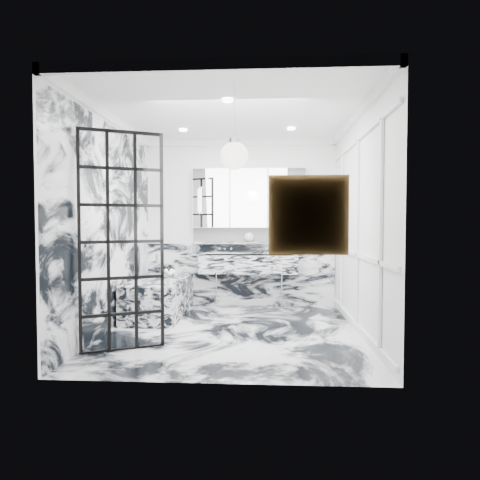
# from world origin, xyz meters

# --- Properties ---
(floor) EXTENTS (3.60, 3.60, 0.00)m
(floor) POSITION_xyz_m (0.00, 0.00, 0.00)
(floor) COLOR white
(floor) RESTS_ON ground
(ceiling) EXTENTS (3.60, 3.60, 0.00)m
(ceiling) POSITION_xyz_m (0.00, 0.00, 2.80)
(ceiling) COLOR white
(ceiling) RESTS_ON wall_back
(wall_back) EXTENTS (3.60, 0.00, 3.60)m
(wall_back) POSITION_xyz_m (0.00, 1.80, 1.40)
(wall_back) COLOR white
(wall_back) RESTS_ON floor
(wall_front) EXTENTS (3.60, 0.00, 3.60)m
(wall_front) POSITION_xyz_m (0.00, -1.80, 1.40)
(wall_front) COLOR white
(wall_front) RESTS_ON floor
(wall_left) EXTENTS (0.00, 3.60, 3.60)m
(wall_left) POSITION_xyz_m (-1.60, 0.00, 1.40)
(wall_left) COLOR white
(wall_left) RESTS_ON floor
(wall_right) EXTENTS (0.00, 3.60, 3.60)m
(wall_right) POSITION_xyz_m (1.60, 0.00, 1.40)
(wall_right) COLOR white
(wall_right) RESTS_ON floor
(marble_clad_back) EXTENTS (3.18, 0.05, 1.05)m
(marble_clad_back) POSITION_xyz_m (0.00, 1.78, 0.53)
(marble_clad_back) COLOR white
(marble_clad_back) RESTS_ON floor
(marble_clad_left) EXTENTS (0.02, 3.56, 2.68)m
(marble_clad_left) POSITION_xyz_m (-1.59, 0.00, 1.34)
(marble_clad_left) COLOR white
(marble_clad_left) RESTS_ON floor
(panel_molding) EXTENTS (0.03, 3.40, 2.30)m
(panel_molding) POSITION_xyz_m (1.58, 0.00, 1.30)
(panel_molding) COLOR white
(panel_molding) RESTS_ON floor
(soap_bottle_a) EXTENTS (0.10, 0.10, 0.21)m
(soap_bottle_a) POSITION_xyz_m (0.59, 1.71, 1.19)
(soap_bottle_a) COLOR #8C5919
(soap_bottle_a) RESTS_ON ledge
(soap_bottle_b) EXTENTS (0.10, 0.10, 0.18)m
(soap_bottle_b) POSITION_xyz_m (0.66, 1.71, 1.18)
(soap_bottle_b) COLOR #4C4C51
(soap_bottle_b) RESTS_ON ledge
(soap_bottle_c) EXTENTS (0.13, 0.13, 0.13)m
(soap_bottle_c) POSITION_xyz_m (0.63, 1.71, 1.16)
(soap_bottle_c) COLOR silver
(soap_bottle_c) RESTS_ON ledge
(face_pot) EXTENTS (0.16, 0.16, 0.16)m
(face_pot) POSITION_xyz_m (0.15, 1.71, 1.17)
(face_pot) COLOR white
(face_pot) RESTS_ON ledge
(amber_bottle) EXTENTS (0.04, 0.04, 0.10)m
(amber_bottle) POSITION_xyz_m (0.54, 1.71, 1.14)
(amber_bottle) COLOR #8C5919
(amber_bottle) RESTS_ON ledge
(flower_vase) EXTENTS (0.08, 0.08, 0.12)m
(flower_vase) POSITION_xyz_m (-0.84, 0.13, 0.61)
(flower_vase) COLOR silver
(flower_vase) RESTS_ON bathtub
(crittall_door) EXTENTS (0.81, 0.42, 2.39)m
(crittall_door) POSITION_xyz_m (-1.14, -0.86, 1.20)
(crittall_door) COLOR black
(crittall_door) RESTS_ON floor
(artwork) EXTENTS (0.58, 0.06, 0.58)m
(artwork) POSITION_xyz_m (0.79, -1.76, 1.47)
(artwork) COLOR #C65514
(artwork) RESTS_ON wall_front
(pendant_light) EXTENTS (0.27, 0.27, 0.27)m
(pendant_light) POSITION_xyz_m (0.13, -1.32, 2.05)
(pendant_light) COLOR white
(pendant_light) RESTS_ON ceiling
(trough_sink) EXTENTS (1.60, 0.45, 0.30)m
(trough_sink) POSITION_xyz_m (0.15, 1.55, 0.73)
(trough_sink) COLOR silver
(trough_sink) RESTS_ON wall_back
(ledge) EXTENTS (1.90, 0.14, 0.04)m
(ledge) POSITION_xyz_m (0.15, 1.72, 1.07)
(ledge) COLOR silver
(ledge) RESTS_ON wall_back
(subway_tile) EXTENTS (1.90, 0.03, 0.23)m
(subway_tile) POSITION_xyz_m (0.15, 1.78, 1.21)
(subway_tile) COLOR white
(subway_tile) RESTS_ON wall_back
(mirror_cabinet) EXTENTS (1.90, 0.16, 1.00)m
(mirror_cabinet) POSITION_xyz_m (0.15, 1.73, 1.82)
(mirror_cabinet) COLOR white
(mirror_cabinet) RESTS_ON wall_back
(sconce_left) EXTENTS (0.07, 0.07, 0.40)m
(sconce_left) POSITION_xyz_m (-0.67, 1.63, 1.78)
(sconce_left) COLOR white
(sconce_left) RESTS_ON mirror_cabinet
(sconce_right) EXTENTS (0.07, 0.07, 0.40)m
(sconce_right) POSITION_xyz_m (0.97, 1.63, 1.78)
(sconce_right) COLOR white
(sconce_right) RESTS_ON mirror_cabinet
(bathtub) EXTENTS (0.75, 1.65, 0.55)m
(bathtub) POSITION_xyz_m (-1.18, 0.90, 0.28)
(bathtub) COLOR silver
(bathtub) RESTS_ON floor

